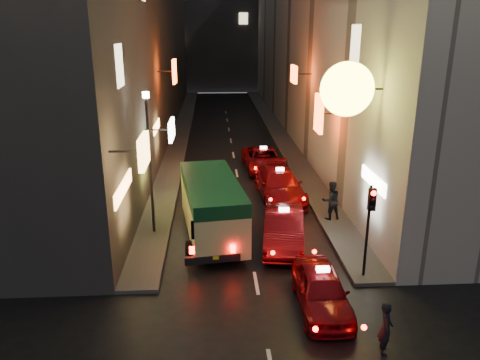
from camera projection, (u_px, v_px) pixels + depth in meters
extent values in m
cube|color=#34322F|center=(131.00, 26.00, 37.99)|extent=(6.00, 52.00, 18.00)
cube|color=#ECA752|center=(144.00, 151.00, 15.79)|extent=(0.18, 1.65, 1.07)
cube|color=white|center=(172.00, 130.00, 24.38)|extent=(0.18, 2.05, 0.99)
cube|color=#FF3E0C|center=(174.00, 71.00, 30.28)|extent=(0.18, 1.52, 1.52)
cube|color=#ECA752|center=(123.00, 188.00, 18.00)|extent=(0.10, 3.44, 0.55)
cube|color=#F4EE3D|center=(143.00, 151.00, 23.40)|extent=(0.10, 3.27, 0.55)
cube|color=#ECA752|center=(156.00, 127.00, 29.07)|extent=(0.10, 2.92, 0.55)
cube|color=#FFE5B2|center=(119.00, 66.00, 17.77)|extent=(0.06, 1.30, 1.60)
cube|color=#ABA79D|center=(325.00, 26.00, 38.90)|extent=(6.00, 52.00, 18.00)
cylinder|color=#F4EE3D|center=(347.00, 89.00, 17.65)|extent=(2.05, 0.18, 2.05)
cube|color=#FF3E0C|center=(319.00, 113.00, 23.88)|extent=(0.18, 1.39, 1.92)
cube|color=#FF3E0C|center=(294.00, 74.00, 30.22)|extent=(0.18, 1.63, 1.10)
cube|color=white|center=(374.00, 180.00, 18.89)|extent=(0.10, 2.79, 0.55)
cube|color=#FFE5B2|center=(355.00, 43.00, 20.96)|extent=(0.06, 1.30, 1.60)
cube|color=#333338|center=(221.00, 12.00, 68.18)|extent=(30.00, 10.00, 22.00)
cube|color=#4A4845|center=(181.00, 133.00, 40.99)|extent=(1.50, 52.00, 0.15)
cube|color=#4A4845|center=(277.00, 131.00, 41.47)|extent=(1.50, 52.00, 0.15)
cube|color=#C8C47D|center=(212.00, 206.00, 20.28)|extent=(2.98, 6.41, 2.26)
cube|color=#0B3B1D|center=(212.00, 187.00, 20.01)|extent=(3.00, 6.43, 0.57)
cube|color=black|center=(212.00, 198.00, 20.50)|extent=(2.67, 3.97, 0.51)
cube|color=black|center=(213.00, 259.00, 17.70)|extent=(2.12, 0.46, 0.31)
cube|color=#FF0A05|center=(192.00, 250.00, 17.46)|extent=(0.19, 0.06, 0.29)
cube|color=#FF0A05|center=(233.00, 249.00, 17.55)|extent=(0.19, 0.06, 0.29)
cylinder|color=black|center=(192.00, 213.00, 22.45)|extent=(0.23, 0.78, 0.78)
cylinder|color=black|center=(236.00, 249.00, 18.81)|extent=(0.23, 0.78, 0.78)
imported|color=maroon|center=(322.00, 287.00, 15.33)|extent=(2.08, 4.96, 1.57)
cube|color=white|center=(323.00, 263.00, 15.05)|extent=(0.42, 0.18, 0.16)
sphere|color=#FF0A05|center=(315.00, 329.00, 13.15)|extent=(0.16, 0.16, 0.16)
sphere|color=#FF0A05|center=(364.00, 327.00, 13.23)|extent=(0.16, 0.16, 0.16)
imported|color=maroon|center=(284.00, 226.00, 19.82)|extent=(3.05, 5.83, 1.77)
cube|color=white|center=(284.00, 204.00, 19.51)|extent=(0.44, 0.24, 0.16)
sphere|color=#FF0A05|center=(273.00, 253.00, 17.36)|extent=(0.16, 0.16, 0.16)
sphere|color=#FF0A05|center=(314.00, 252.00, 17.45)|extent=(0.16, 0.16, 0.16)
imported|color=maroon|center=(280.00, 182.00, 25.19)|extent=(2.71, 5.93, 1.84)
cube|color=white|center=(280.00, 164.00, 24.88)|extent=(0.43, 0.20, 0.16)
sphere|color=#FF0A05|center=(271.00, 199.00, 22.64)|extent=(0.16, 0.16, 0.16)
sphere|color=#FF0A05|center=(304.00, 199.00, 22.73)|extent=(0.16, 0.16, 0.16)
imported|color=maroon|center=(263.00, 158.00, 30.31)|extent=(2.47, 5.32, 1.65)
cube|color=white|center=(264.00, 144.00, 30.02)|extent=(0.43, 0.21, 0.16)
sphere|color=#FF0A05|center=(255.00, 168.00, 28.02)|extent=(0.16, 0.16, 0.16)
sphere|color=#FF0A05|center=(280.00, 168.00, 28.10)|extent=(0.16, 0.16, 0.16)
imported|color=black|center=(386.00, 325.00, 13.18)|extent=(0.48, 0.65, 1.81)
imported|color=black|center=(331.00, 198.00, 22.09)|extent=(0.88, 0.64, 2.12)
cylinder|color=black|center=(367.00, 232.00, 16.80)|extent=(0.10, 0.10, 3.50)
cube|color=black|center=(372.00, 199.00, 16.22)|extent=(0.26, 0.18, 0.80)
sphere|color=#FF0A05|center=(374.00, 193.00, 16.03)|extent=(0.18, 0.18, 0.18)
sphere|color=black|center=(373.00, 201.00, 16.11)|extent=(0.17, 0.17, 0.17)
sphere|color=black|center=(372.00, 208.00, 16.20)|extent=(0.17, 0.17, 0.17)
cylinder|color=black|center=(150.00, 167.00, 20.11)|extent=(0.12, 0.12, 6.00)
cylinder|color=#FFE5BF|center=(146.00, 95.00, 19.15)|extent=(0.28, 0.28, 0.25)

